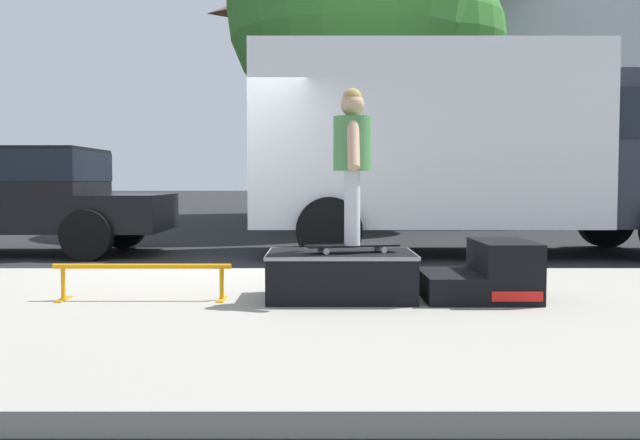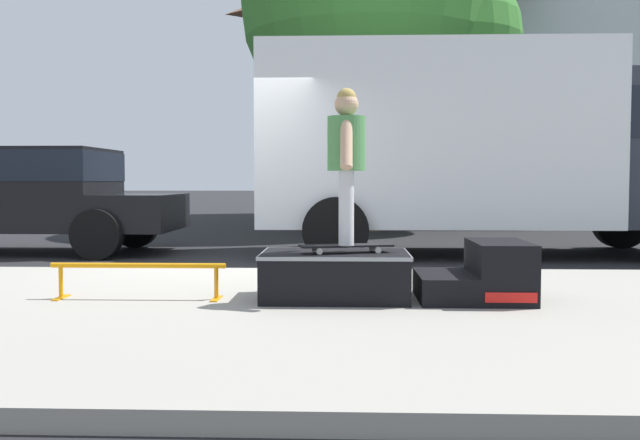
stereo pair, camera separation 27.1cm
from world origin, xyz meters
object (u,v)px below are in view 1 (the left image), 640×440
(skate_box, at_px, (342,274))
(street_tree_main, at_px, (370,15))
(skater_kid, at_px, (354,153))
(grind_rail, at_px, (144,273))
(box_truck, at_px, (487,142))
(skateboard, at_px, (354,246))
(kicker_ramp, at_px, (489,275))

(skate_box, height_order, street_tree_main, street_tree_main)
(street_tree_main, bearing_deg, skater_kid, -94.55)
(grind_rail, relative_size, box_truck, 0.22)
(skate_box, relative_size, skateboard, 1.54)
(box_truck, relative_size, street_tree_main, 0.90)
(kicker_ramp, distance_m, street_tree_main, 10.81)
(street_tree_main, bearing_deg, kicker_ramp, -87.94)
(skate_box, xyz_separation_m, kicker_ramp, (1.24, -0.00, -0.01))
(skater_kid, bearing_deg, skateboard, 99.46)
(box_truck, bearing_deg, skateboard, -114.78)
(grind_rail, distance_m, skateboard, 1.77)
(kicker_ramp, bearing_deg, skateboard, -177.90)
(box_truck, bearing_deg, skater_kid, -114.78)
(skate_box, relative_size, grind_rail, 0.83)
(skate_box, distance_m, box_truck, 5.48)
(skate_box, xyz_separation_m, skateboard, (0.09, -0.04, 0.24))
(grind_rail, distance_m, street_tree_main, 11.15)
(skater_kid, bearing_deg, skate_box, 155.68)
(skateboard, bearing_deg, skate_box, 155.68)
(skateboard, xyz_separation_m, skater_kid, (0.00, -0.00, 0.78))
(skate_box, xyz_separation_m, box_truck, (2.32, 4.77, 1.37))
(skateboard, relative_size, box_truck, 0.12)
(skate_box, height_order, skateboard, skateboard)
(kicker_ramp, relative_size, street_tree_main, 0.12)
(skateboard, xyz_separation_m, street_tree_main, (0.79, 9.90, 4.19))
(kicker_ramp, height_order, skater_kid, skater_kid)
(grind_rail, height_order, skater_kid, skater_kid)
(skate_box, relative_size, box_truck, 0.18)
(grind_rail, bearing_deg, skate_box, 2.30)
(kicker_ramp, bearing_deg, street_tree_main, 92.06)
(skateboard, distance_m, box_truck, 5.42)
(grind_rail, xyz_separation_m, skateboard, (1.75, 0.02, 0.22))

